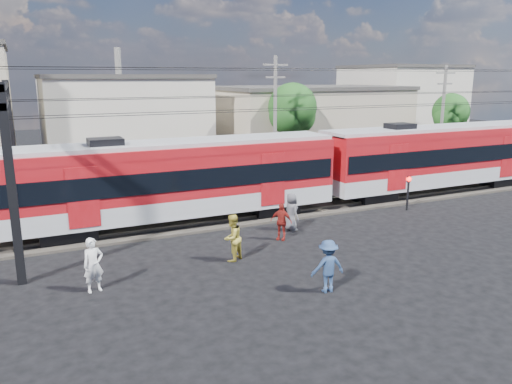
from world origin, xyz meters
TOP-DOWN VIEW (x-y plane):
  - ground at (0.00, 0.00)m, footprint 120.00×120.00m
  - track_bed at (0.00, 8.00)m, footprint 70.00×3.40m
  - rail_near at (0.00, 7.25)m, footprint 70.00×0.12m
  - rail_far at (0.00, 8.75)m, footprint 70.00×0.12m
  - commuter_train at (-2.75, 8.00)m, footprint 50.30×3.08m
  - catenary at (-8.65, 8.00)m, footprint 70.00×9.30m
  - building_midwest at (-2.00, 27.00)m, footprint 12.24×12.24m
  - building_mideast at (14.00, 24.00)m, footprint 16.32×10.20m
  - building_east at (28.00, 28.00)m, footprint 10.20×10.20m
  - utility_pole_mid at (6.00, 15.00)m, footprint 1.80×0.24m
  - utility_pole_east at (20.00, 14.00)m, footprint 1.80×0.24m
  - tree_near at (9.19, 18.09)m, footprint 3.82×3.64m
  - tree_far at (24.19, 17.09)m, footprint 3.36×3.12m
  - pedestrian_a at (-7.74, 1.73)m, footprint 0.77×0.59m
  - pedestrian_b at (-2.37, 2.41)m, footprint 1.16×1.10m
  - pedestrian_c at (-0.56, -1.67)m, footprint 1.26×0.82m
  - pedestrian_d at (0.61, 3.90)m, footprint 0.99×0.99m
  - pedestrian_e at (1.72, 4.95)m, footprint 0.66×0.94m
  - car_silver at (20.69, 12.44)m, footprint 3.82×1.70m
  - crossing_signal at (9.23, 5.42)m, footprint 0.28×0.28m

SIDE VIEW (x-z plane):
  - ground at x=0.00m, z-range 0.00..0.00m
  - track_bed at x=0.00m, z-range 0.00..0.12m
  - rail_near at x=0.00m, z-range 0.12..0.24m
  - rail_far at x=0.00m, z-range 0.12..0.24m
  - car_silver at x=20.69m, z-range 0.00..1.28m
  - pedestrian_d at x=0.61m, z-range 0.00..1.69m
  - pedestrian_e at x=1.72m, z-range 0.00..1.80m
  - pedestrian_c at x=-0.56m, z-range 0.00..1.84m
  - pedestrian_b at x=-2.37m, z-range 0.00..1.89m
  - pedestrian_a at x=-7.74m, z-range 0.00..1.90m
  - crossing_signal at x=9.23m, z-range 0.37..2.29m
  - commuter_train at x=-2.75m, z-range 0.31..4.49m
  - building_mideast at x=14.00m, z-range 0.01..6.31m
  - building_midwest at x=-2.00m, z-range 0.01..7.31m
  - tree_far at x=24.19m, z-range 1.11..6.87m
  - building_east at x=28.00m, z-range 0.01..8.31m
  - utility_pole_east at x=20.00m, z-range 0.28..8.28m
  - utility_pole_mid at x=6.00m, z-range 0.28..8.78m
  - tree_near at x=9.19m, z-range 1.30..8.02m
  - catenary at x=-8.65m, z-range 1.38..8.89m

